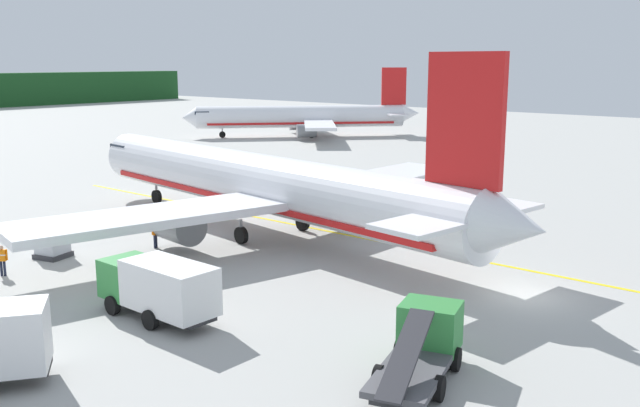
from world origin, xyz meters
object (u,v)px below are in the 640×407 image
object	(u,v)px
airliner_foreground	(264,185)
crew_marshaller	(155,232)
airliner_mid_apron	(304,117)
crew_loader_right	(2,258)
crew_loader_left	(463,235)
service_truck_baggage	(158,286)
cargo_container_near	(413,221)
service_truck_fuel	(423,343)
cargo_container_mid	(53,242)

from	to	relation	value
airliner_foreground	crew_marshaller	world-z (taller)	airliner_foreground
crew_marshaller	airliner_mid_apron	bearing A→B (deg)	32.88
crew_loader_right	crew_loader_left	bearing A→B (deg)	-38.92
airliner_foreground	crew_loader_left	xyz separation A→B (m)	(4.89, -12.24, -2.41)
airliner_foreground	service_truck_baggage	world-z (taller)	airliner_foreground
crew_marshaller	cargo_container_near	bearing A→B (deg)	-37.45
crew_marshaller	crew_loader_right	bearing A→B (deg)	169.67
airliner_mid_apron	service_truck_fuel	world-z (taller)	airliner_mid_apron
airliner_foreground	cargo_container_near	size ratio (longest dim) A/B	22.16
crew_marshaller	crew_loader_left	xyz separation A→B (m)	(11.72, -15.04, -0.05)
airliner_mid_apron	service_truck_baggage	size ratio (longest dim) A/B	4.59
cargo_container_mid	service_truck_baggage	bearing A→B (deg)	-99.91
airliner_mid_apron	service_truck_baggage	world-z (taller)	airliner_mid_apron
airliner_mid_apron	crew_loader_left	xyz separation A→B (m)	(-43.81, -50.94, -2.00)
service_truck_fuel	crew_loader_left	size ratio (longest dim) A/B	3.90
airliner_mid_apron	airliner_foreground	bearing A→B (deg)	-141.53
airliner_mid_apron	crew_loader_right	distance (m)	73.01
crew_loader_right	service_truck_baggage	bearing A→B (deg)	-83.22
cargo_container_near	crew_loader_left	size ratio (longest dim) A/B	1.13
airliner_mid_apron	cargo_container_mid	world-z (taller)	airliner_mid_apron
cargo_container_mid	crew_loader_right	world-z (taller)	cargo_container_mid
service_truck_fuel	crew_marshaller	size ratio (longest dim) A/B	3.72
airliner_foreground	cargo_container_near	distance (m)	10.35
crew_loader_right	cargo_container_near	bearing A→B (deg)	-28.08
crew_marshaller	crew_loader_right	distance (m)	9.06
crew_loader_left	crew_marshaller	bearing A→B (deg)	127.93
service_truck_baggage	crew_marshaller	bearing A→B (deg)	53.33
crew_loader_left	cargo_container_near	bearing A→B (deg)	69.50
service_truck_baggage	crew_loader_right	size ratio (longest dim) A/B	3.72
crew_loader_right	service_truck_fuel	bearing A→B (deg)	-80.19
service_truck_baggage	crew_marshaller	distance (m)	12.60
airliner_mid_apron	service_truck_fuel	distance (m)	83.82
airliner_mid_apron	cargo_container_mid	bearing A→B (deg)	-151.47
cargo_container_near	cargo_container_mid	size ratio (longest dim) A/B	0.92
cargo_container_mid	crew_loader_left	xyz separation A→B (m)	(16.98, -17.90, 0.03)
airliner_mid_apron	service_truck_baggage	distance (m)	78.06
service_truck_fuel	crew_marshaller	bearing A→B (deg)	77.91
cargo_container_mid	service_truck_fuel	bearing A→B (deg)	-88.91
airliner_mid_apron	cargo_container_near	size ratio (longest dim) A/B	15.46
airliner_foreground	service_truck_fuel	size ratio (longest dim) A/B	6.42
cargo_container_mid	airliner_foreground	bearing A→B (deg)	-25.08
service_truck_baggage	crew_loader_left	distance (m)	19.87
cargo_container_near	crew_marshaller	xyz separation A→B (m)	(-13.48, 10.33, 0.15)
service_truck_fuel	cargo_container_near	xyz separation A→B (m)	(18.26, 11.96, -0.30)
cargo_container_near	airliner_foreground	bearing A→B (deg)	131.45
service_truck_baggage	crew_marshaller	xyz separation A→B (m)	(7.52, 10.10, -0.50)
service_truck_baggage	crew_loader_right	xyz separation A→B (m)	(-1.39, 11.72, -0.53)
airliner_foreground	airliner_mid_apron	bearing A→B (deg)	38.47
crew_marshaller	crew_loader_right	world-z (taller)	crew_marshaller
cargo_container_mid	crew_marshaller	world-z (taller)	cargo_container_mid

